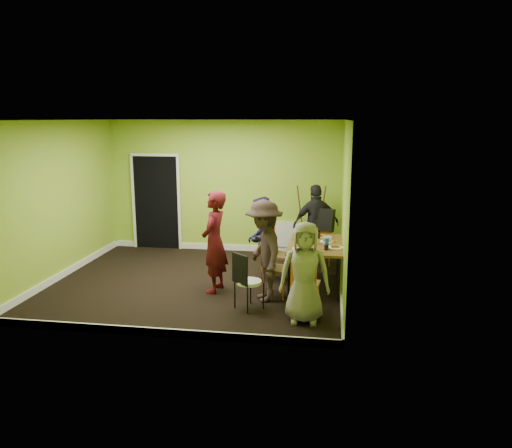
{
  "coord_description": "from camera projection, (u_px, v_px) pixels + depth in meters",
  "views": [
    {
      "loc": [
        2.27,
        -8.11,
        2.83
      ],
      "look_at": [
        1.04,
        0.0,
        1.08
      ],
      "focal_mm": 35.0,
      "sensor_mm": 36.0,
      "label": 1
    }
  ],
  "objects": [
    {
      "name": "plate_wall_back",
      "position": [
        327.0,
        242.0,
        8.55
      ],
      "size": [
        0.24,
        0.24,
        0.01
      ],
      "primitive_type": "cylinder",
      "color": "white",
      "rests_on": "dining_table"
    },
    {
      "name": "blue_bottle",
      "position": [
        327.0,
        244.0,
        8.05
      ],
      "size": [
        0.07,
        0.07,
        0.18
      ],
      "primitive_type": "cylinder",
      "color": "blue",
      "rests_on": "dining_table"
    },
    {
      "name": "cup_a",
      "position": [
        303.0,
        243.0,
        8.28
      ],
      "size": [
        0.12,
        0.12,
        0.09
      ],
      "primitive_type": "imported",
      "color": "white",
      "rests_on": "dining_table"
    },
    {
      "name": "glass_front",
      "position": [
        326.0,
        248.0,
        8.01
      ],
      "size": [
        0.06,
        0.06,
        0.09
      ],
      "primitive_type": "cylinder",
      "color": "black",
      "rests_on": "dining_table"
    },
    {
      "name": "dining_table",
      "position": [
        316.0,
        247.0,
        8.46
      ],
      "size": [
        0.9,
        1.5,
        0.75
      ],
      "color": "black",
      "rests_on": "ground"
    },
    {
      "name": "room_walls",
      "position": [
        195.0,
        227.0,
        8.61
      ],
      "size": [
        5.04,
        4.54,
        2.82
      ],
      "color": "#94B32E",
      "rests_on": "ground"
    },
    {
      "name": "orange_bottle",
      "position": [
        309.0,
        238.0,
        8.64
      ],
      "size": [
        0.03,
        0.03,
        0.08
      ],
      "primitive_type": "cylinder",
      "color": "#C76512",
      "rests_on": "dining_table"
    },
    {
      "name": "ground",
      "position": [
        197.0,
        282.0,
        8.77
      ],
      "size": [
        5.0,
        5.0,
        0.0
      ],
      "primitive_type": "plane",
      "color": "black",
      "rests_on": "ground"
    },
    {
      "name": "plate_far_back",
      "position": [
        319.0,
        237.0,
        8.91
      ],
      "size": [
        0.24,
        0.24,
        0.01
      ],
      "primitive_type": "cylinder",
      "color": "white",
      "rests_on": "dining_table"
    },
    {
      "name": "person_left_near",
      "position": [
        264.0,
        251.0,
        7.77
      ],
      "size": [
        0.94,
        1.19,
        1.61
      ],
      "primitive_type": "imported",
      "rotation": [
        0.0,
        0.0,
        -1.19
      ],
      "color": "#2F211F",
      "rests_on": "ground"
    },
    {
      "name": "chair_bentwood",
      "position": [
        246.0,
        278.0,
        7.44
      ],
      "size": [
        0.48,
        0.48,
        0.88
      ],
      "rotation": [
        0.0,
        0.0,
        -0.73
      ],
      "color": "black",
      "rests_on": "ground"
    },
    {
      "name": "thermos",
      "position": [
        316.0,
        237.0,
        8.4
      ],
      "size": [
        0.07,
        0.07,
        0.24
      ],
      "primitive_type": "cylinder",
      "color": "white",
      "rests_on": "dining_table"
    },
    {
      "name": "person_front_end",
      "position": [
        305.0,
        273.0,
        6.94
      ],
      "size": [
        0.73,
        0.49,
        1.44
      ],
      "primitive_type": "imported",
      "rotation": [
        0.0,
        0.0,
        0.05
      ],
      "color": "gray",
      "rests_on": "ground"
    },
    {
      "name": "easel",
      "position": [
        311.0,
        222.0,
        10.23
      ],
      "size": [
        0.61,
        0.57,
        1.51
      ],
      "color": "brown",
      "rests_on": "ground"
    },
    {
      "name": "chair_left_far",
      "position": [
        275.0,
        249.0,
        8.8
      ],
      "size": [
        0.53,
        0.53,
        1.01
      ],
      "rotation": [
        0.0,
        0.0,
        -1.91
      ],
      "color": "#C76512",
      "rests_on": "ground"
    },
    {
      "name": "person_standing",
      "position": [
        214.0,
        242.0,
        8.17
      ],
      "size": [
        0.47,
        0.66,
        1.69
      ],
      "primitive_type": "imported",
      "rotation": [
        0.0,
        0.0,
        -1.68
      ],
      "color": "#500D14",
      "rests_on": "ground"
    },
    {
      "name": "plate_near_left",
      "position": [
        303.0,
        236.0,
        8.92
      ],
      "size": [
        0.27,
        0.27,
        0.01
      ],
      "primitive_type": "cylinder",
      "color": "white",
      "rests_on": "dining_table"
    },
    {
      "name": "chair_front_end",
      "position": [
        305.0,
        280.0,
        7.22
      ],
      "size": [
        0.43,
        0.44,
        0.95
      ],
      "rotation": [
        0.0,
        0.0,
        -0.11
      ],
      "color": "#C76512",
      "rests_on": "ground"
    },
    {
      "name": "person_back_end",
      "position": [
        316.0,
        224.0,
        9.78
      ],
      "size": [
        1.0,
        0.66,
        1.57
      ],
      "primitive_type": "imported",
      "rotation": [
        0.0,
        0.0,
        3.46
      ],
      "color": "black",
      "rests_on": "ground"
    },
    {
      "name": "person_left_far",
      "position": [
        261.0,
        239.0,
        8.81
      ],
      "size": [
        0.69,
        0.82,
        1.49
      ],
      "primitive_type": "imported",
      "rotation": [
        0.0,
        0.0,
        -1.77
      ],
      "color": "black",
      "rests_on": "ground"
    },
    {
      "name": "glass_back",
      "position": [
        319.0,
        236.0,
        8.8
      ],
      "size": [
        0.06,
        0.06,
        0.1
      ],
      "primitive_type": "cylinder",
      "color": "black",
      "rests_on": "dining_table"
    },
    {
      "name": "plate_wall_front",
      "position": [
        335.0,
        248.0,
        8.16
      ],
      "size": [
        0.26,
        0.26,
        0.01
      ],
      "primitive_type": "cylinder",
      "color": "white",
      "rests_on": "dining_table"
    },
    {
      "name": "plate_near_right",
      "position": [
        299.0,
        249.0,
        8.08
      ],
      "size": [
        0.22,
        0.22,
        0.01
      ],
      "primitive_type": "cylinder",
      "color": "white",
      "rests_on": "dining_table"
    },
    {
      "name": "chair_back_end",
      "position": [
        321.0,
        226.0,
        9.62
      ],
      "size": [
        0.62,
        0.67,
        1.13
      ],
      "rotation": [
        0.0,
        0.0,
        2.78
      ],
      "color": "#C76512",
      "rests_on": "ground"
    },
    {
      "name": "chair_left_near",
      "position": [
        273.0,
        262.0,
        8.05
      ],
      "size": [
        0.5,
        0.5,
        0.98
      ],
      "rotation": [
        0.0,
        0.0,
        -1.87
      ],
      "color": "#C76512",
      "rests_on": "ground"
    },
    {
      "name": "cup_b",
      "position": [
        328.0,
        239.0,
        8.52
      ],
      "size": [
        0.11,
        0.11,
        0.1
      ],
      "primitive_type": "imported",
      "color": "white",
      "rests_on": "dining_table"
    },
    {
      "name": "glass_mid",
      "position": [
        311.0,
        237.0,
        8.69
      ],
      "size": [
        0.07,
        0.07,
        0.1
      ],
      "primitive_type": "cylinder",
      "color": "black",
      "rests_on": "dining_table"
    },
    {
      "name": "plate_far_front",
      "position": [
        311.0,
        250.0,
        7.98
      ],
      "size": [
        0.21,
        0.21,
        0.01
      ],
      "primitive_type": "cylinder",
      "color": "white",
      "rests_on": "dining_table"
    }
  ]
}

